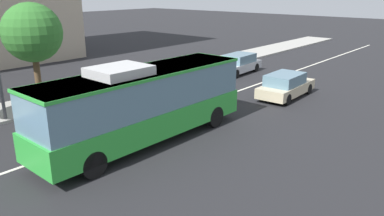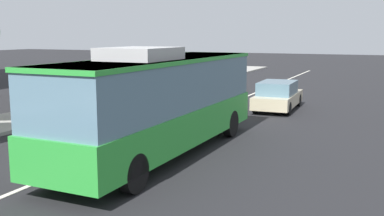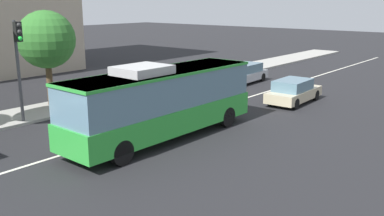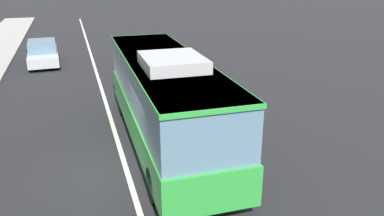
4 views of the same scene
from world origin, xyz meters
TOP-DOWN VIEW (x-y plane):
  - ground_plane at (0.00, 0.00)m, footprint 160.00×160.00m
  - lane_centre_line at (0.00, 0.00)m, footprint 76.00×0.16m
  - transit_bus at (1.52, -1.64)m, footprint 10.03×2.62m
  - sedan_beige at (11.78, -2.93)m, footprint 4.56×1.95m
  - sedan_silver at (15.52, 3.07)m, footprint 4.58×2.01m

SIDE VIEW (x-z plane):
  - ground_plane at x=0.00m, z-range 0.00..0.00m
  - lane_centre_line at x=0.00m, z-range 0.00..0.01m
  - sedan_beige at x=11.78m, z-range -0.01..1.46m
  - sedan_silver at x=15.52m, z-range -0.01..1.46m
  - transit_bus at x=1.52m, z-range 0.08..3.54m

